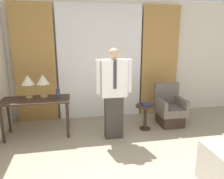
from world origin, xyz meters
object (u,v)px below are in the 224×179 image
Objects in this scene: table_lamp_right at (43,80)px; book at (147,104)px; armchair at (169,110)px; table_lamp_left at (28,81)px; bottle_near_edge at (58,94)px; desk at (36,104)px; person at (114,91)px; side_table at (145,113)px.

book is (2.04, -0.24, -0.52)m from table_lamp_right.
armchair reaches higher than book.
table_lamp_left is at bearing 174.06° from book.
table_lamp_left is 1.00× the size of table_lamp_right.
table_lamp_right is 1.79× the size of bottle_near_edge.
armchair reaches higher than desk.
person is at bearing -14.27° from desk.
table_lamp_right is 2.12m from book.
table_lamp_right reaches higher than side_table.
desk is 2.78m from armchair.
table_lamp_right is at bearing 45.43° from desk.
armchair is at bearing 15.35° from side_table.
book is at bearing 41.36° from side_table.
bottle_near_edge is 1.06× the size of book.
book is (2.18, -0.10, -0.09)m from desk.
bottle_near_edge is (0.28, -0.18, -0.23)m from table_lamp_right.
table_lamp_right is at bearing 146.99° from bottle_near_edge.
desk is at bearing 177.39° from book.
book is (2.32, -0.24, -0.52)m from table_lamp_left.
armchair reaches higher than side_table.
person reaches higher than bottle_near_edge.
book is at bearing -5.94° from table_lamp_left.
armchair is 0.63m from side_table.
bottle_near_edge reaches higher than desk.
table_lamp_left is (-0.14, 0.14, 0.43)m from desk.
bottle_near_edge is 0.47× the size of side_table.
side_table is (0.71, 0.24, -0.56)m from person.
bottle_near_edge is 0.28× the size of armchair.
side_table is at bearing -6.63° from table_lamp_left.
table_lamp_left is 2.99m from armchair.
side_table is 0.18m from book.
table_lamp_right reaches higher than desk.
bottle_near_edge is 2.40m from armchair.
bottle_near_edge is (0.42, -0.04, 0.21)m from desk.
armchair is (2.62, -0.10, -0.74)m from table_lamp_right.
armchair is at bearing 0.91° from desk.
armchair is at bearing 2.07° from bottle_near_edge.
table_lamp_left is 0.63m from bottle_near_edge.
side_table is at bearing -2.76° from bottle_near_edge.
bottle_near_edge is at bearing 178.09° from book.
table_lamp_left is 0.28m from table_lamp_right.
table_lamp_left and table_lamp_right have the same top height.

